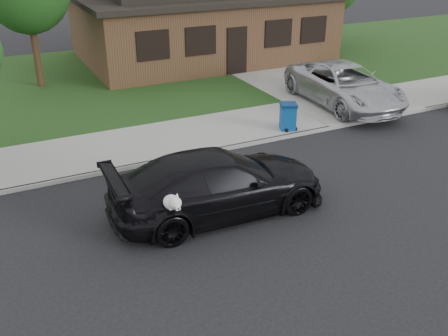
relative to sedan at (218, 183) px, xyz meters
name	(u,v)px	position (x,y,z in m)	size (l,w,h in m)	color
ground	(294,197)	(2.08, -0.20, -0.78)	(120.00, 120.00, 0.00)	black
sidewalk	(213,131)	(2.08, 4.80, -0.72)	(60.00, 3.00, 0.12)	gray
curb	(233,147)	(2.08, 3.30, -0.72)	(60.00, 0.12, 0.12)	gray
lawn	(142,75)	(2.08, 12.80, -0.71)	(60.00, 13.00, 0.13)	#193814
driveway	(284,75)	(8.08, 9.80, -0.71)	(4.50, 13.00, 0.14)	gray
sedan	(218,183)	(0.00, 0.00, 0.00)	(5.39, 2.51, 1.55)	black
minivan	(344,85)	(7.73, 5.03, 0.13)	(2.53, 5.49, 1.53)	#BABCC2
recycling_bin	(288,116)	(4.39, 3.75, -0.20)	(0.71, 0.71, 0.91)	navy
house	(201,17)	(6.08, 14.79, 1.36)	(12.60, 8.60, 4.65)	#422B1C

